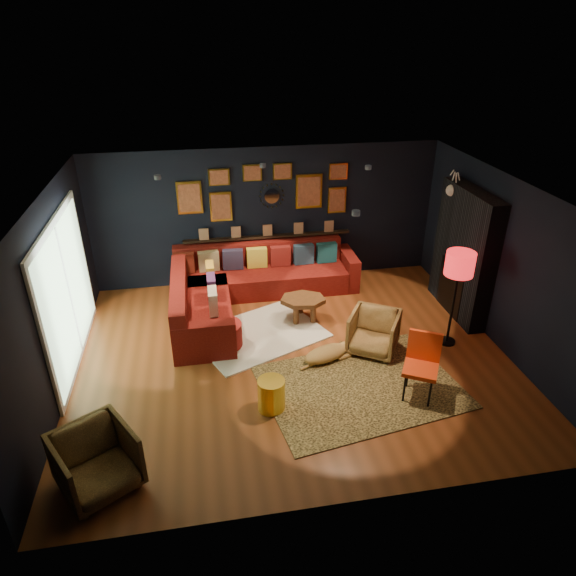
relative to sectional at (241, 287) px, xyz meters
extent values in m
plane|color=brown|center=(0.61, -1.81, -0.32)|extent=(6.50, 6.50, 0.00)
plane|color=black|center=(0.61, 0.94, 0.98)|extent=(6.50, 0.00, 6.50)
plane|color=black|center=(0.61, -4.56, 0.98)|extent=(6.50, 0.00, 6.50)
plane|color=black|center=(-2.64, -1.81, 0.98)|extent=(0.00, 5.50, 5.50)
plane|color=black|center=(3.86, -1.81, 0.98)|extent=(0.00, 5.50, 5.50)
plane|color=silver|center=(0.61, -1.81, 2.28)|extent=(6.50, 6.50, 0.00)
cube|color=maroon|center=(0.41, 0.44, -0.11)|extent=(3.20, 0.95, 0.42)
cube|color=maroon|center=(0.41, 0.80, 0.31)|extent=(3.20, 0.24, 0.46)
cube|color=maroon|center=(2.11, 0.44, 0.00)|extent=(0.22, 0.95, 0.64)
cube|color=maroon|center=(-0.71, -0.66, -0.11)|extent=(0.95, 2.20, 0.42)
cube|color=maroon|center=(-1.07, -0.66, 0.31)|extent=(0.24, 2.20, 0.46)
cube|color=maroon|center=(-0.71, -1.66, 0.00)|extent=(0.95, 0.22, 0.64)
cube|color=maroon|center=(-0.99, 0.59, 0.30)|extent=(0.38, 0.14, 0.38)
cube|color=tan|center=(-0.54, 0.59, 0.30)|extent=(0.38, 0.14, 0.38)
cube|color=#2E2844|center=(-0.09, 0.59, 0.30)|extent=(0.38, 0.14, 0.38)
cube|color=yellow|center=(0.36, 0.59, 0.30)|extent=(0.38, 0.14, 0.38)
cube|color=maroon|center=(0.81, 0.59, 0.30)|extent=(0.38, 0.14, 0.38)
cube|color=navy|center=(1.26, 0.59, 0.30)|extent=(0.38, 0.14, 0.38)
cube|color=#164E59|center=(1.71, 0.59, 0.30)|extent=(0.38, 0.14, 0.38)
cube|color=#BC8928|center=(-0.53, 0.04, 0.30)|extent=(0.14, 0.38, 0.38)
cube|color=#45214E|center=(-0.53, -0.46, 0.30)|extent=(0.14, 0.38, 0.38)
cube|color=beige|center=(-0.53, -0.96, 0.30)|extent=(0.14, 0.38, 0.38)
cube|color=black|center=(0.61, 0.87, 0.60)|extent=(3.20, 0.12, 0.04)
cube|color=yellow|center=(-0.79, 0.91, 1.43)|extent=(0.45, 0.03, 0.60)
cube|color=#B55C3C|center=(-0.79, 0.89, 1.43)|extent=(0.38, 0.01, 0.51)
cube|color=yellow|center=(-0.24, 0.91, 1.23)|extent=(0.40, 0.03, 0.55)
cube|color=#B55C3C|center=(-0.24, 0.89, 1.23)|extent=(0.34, 0.01, 0.47)
cube|color=yellow|center=(-0.24, 0.91, 1.78)|extent=(0.38, 0.03, 0.30)
cube|color=#B55C3C|center=(-0.24, 0.89, 1.78)|extent=(0.32, 0.01, 0.25)
cube|color=yellow|center=(1.41, 0.91, 1.43)|extent=(0.50, 0.03, 0.65)
cube|color=#B55C3C|center=(1.41, 0.89, 1.43)|extent=(0.42, 0.01, 0.55)
cube|color=yellow|center=(1.96, 0.91, 1.23)|extent=(0.35, 0.03, 0.50)
cube|color=#B55C3C|center=(1.96, 0.89, 1.23)|extent=(0.30, 0.01, 0.42)
cube|color=yellow|center=(1.96, 0.91, 1.78)|extent=(0.35, 0.03, 0.30)
cube|color=#B55C3C|center=(1.96, 0.89, 1.78)|extent=(0.30, 0.01, 0.25)
cube|color=yellow|center=(0.36, 0.91, 1.83)|extent=(0.35, 0.03, 0.30)
cube|color=#B55C3C|center=(0.36, 0.89, 1.83)|extent=(0.30, 0.01, 0.25)
cube|color=yellow|center=(0.91, 0.91, 1.83)|extent=(0.35, 0.03, 0.30)
cube|color=#B55C3C|center=(0.91, 0.89, 1.83)|extent=(0.30, 0.01, 0.25)
cylinder|color=silver|center=(0.71, 0.91, 1.38)|extent=(0.28, 0.03, 0.28)
cone|color=yellow|center=(0.93, 0.91, 1.38)|extent=(0.03, 0.16, 0.03)
cone|color=yellow|center=(0.92, 0.91, 1.46)|extent=(0.04, 0.16, 0.04)
cone|color=yellow|center=(0.87, 0.91, 1.53)|extent=(0.04, 0.16, 0.04)
cone|color=yellow|center=(0.80, 0.91, 1.58)|extent=(0.04, 0.16, 0.04)
cone|color=yellow|center=(0.71, 0.91, 1.60)|extent=(0.03, 0.16, 0.03)
cone|color=yellow|center=(0.63, 0.91, 1.58)|extent=(0.04, 0.16, 0.04)
cone|color=yellow|center=(0.56, 0.91, 1.53)|extent=(0.04, 0.16, 0.04)
cone|color=yellow|center=(0.51, 0.91, 1.46)|extent=(0.04, 0.16, 0.04)
cone|color=yellow|center=(0.49, 0.91, 1.38)|extent=(0.03, 0.16, 0.03)
cone|color=yellow|center=(0.51, 0.91, 1.29)|extent=(0.04, 0.16, 0.04)
cone|color=yellow|center=(0.56, 0.91, 1.22)|extent=(0.04, 0.16, 0.04)
cone|color=yellow|center=(0.63, 0.91, 1.17)|extent=(0.04, 0.16, 0.04)
cone|color=yellow|center=(0.71, 0.91, 1.16)|extent=(0.03, 0.16, 0.03)
cone|color=yellow|center=(0.80, 0.91, 1.17)|extent=(0.04, 0.16, 0.04)
cone|color=yellow|center=(0.87, 0.91, 1.22)|extent=(0.04, 0.16, 0.04)
cone|color=yellow|center=(0.92, 0.91, 1.29)|extent=(0.04, 0.16, 0.04)
cube|color=black|center=(3.71, -0.91, 0.78)|extent=(0.30, 1.60, 2.20)
cube|color=black|center=(3.65, -0.91, 0.13)|extent=(0.20, 0.80, 0.90)
cone|color=white|center=(3.80, -0.41, 1.73)|extent=(0.35, 0.28, 0.28)
sphere|color=white|center=(3.58, -0.41, 1.73)|extent=(0.20, 0.20, 0.20)
cylinder|color=white|center=(3.60, -0.47, 1.90)|extent=(0.02, 0.10, 0.28)
cylinder|color=white|center=(3.60, -0.35, 1.90)|extent=(0.02, 0.10, 0.28)
cube|color=white|center=(-2.61, -1.21, 0.78)|extent=(0.04, 2.80, 2.20)
cube|color=#9EC698|center=(-2.58, -1.21, 0.78)|extent=(0.01, 2.60, 2.00)
cube|color=white|center=(-2.58, -1.21, 0.78)|extent=(0.02, 0.06, 2.00)
cylinder|color=black|center=(-1.19, -0.61, 2.24)|extent=(0.10, 0.10, 0.06)
cylinder|color=black|center=(0.41, -0.21, 2.24)|extent=(0.10, 0.10, 0.06)
cylinder|color=black|center=(2.01, -0.61, 2.24)|extent=(0.10, 0.10, 0.06)
cylinder|color=black|center=(1.21, -2.61, 2.24)|extent=(0.10, 0.10, 0.06)
cube|color=silver|center=(0.17, -1.12, -0.31)|extent=(2.39, 2.12, 0.03)
cube|color=tan|center=(1.41, -2.70, -0.31)|extent=(2.96, 2.33, 0.02)
cylinder|color=brown|center=(0.83, -0.90, -0.14)|extent=(0.10, 0.10, 0.32)
cylinder|color=brown|center=(1.13, -0.90, -0.14)|extent=(0.10, 0.10, 0.32)
cylinder|color=brown|center=(0.98, -0.55, -0.14)|extent=(0.10, 0.10, 0.32)
cylinder|color=maroon|center=(-0.41, -1.34, -0.11)|extent=(0.58, 0.58, 0.38)
imported|color=tan|center=(-1.94, -3.86, 0.08)|extent=(1.04, 1.03, 0.80)
imported|color=tan|center=(1.86, -1.86, 0.04)|extent=(0.95, 0.93, 0.73)
cylinder|color=yellow|center=(0.11, -2.92, -0.09)|extent=(0.36, 0.36, 0.46)
cylinder|color=black|center=(1.89, -3.10, -0.09)|extent=(0.03, 0.03, 0.47)
cylinder|color=black|center=(2.18, -3.27, -0.09)|extent=(0.03, 0.03, 0.47)
cylinder|color=black|center=(2.05, -2.81, -0.09)|extent=(0.03, 0.03, 0.47)
cylinder|color=black|center=(2.34, -2.98, -0.09)|extent=(0.03, 0.03, 0.47)
cube|color=red|center=(2.11, -3.04, 0.14)|extent=(0.61, 0.61, 0.06)
cube|color=red|center=(2.21, -2.87, 0.40)|extent=(0.41, 0.26, 0.44)
cylinder|color=black|center=(3.11, -1.86, -0.30)|extent=(0.26, 0.26, 0.04)
cylinder|color=black|center=(3.11, -1.86, 0.36)|extent=(0.04, 0.04, 1.28)
cylinder|color=red|center=(3.11, -1.86, 1.07)|extent=(0.43, 0.43, 0.36)
camera|label=1|loc=(-0.60, -8.19, 4.28)|focal=32.00mm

